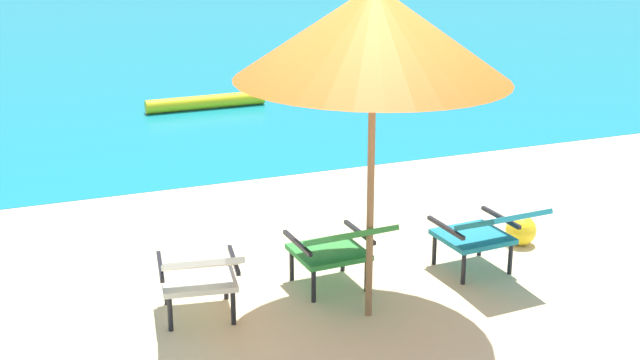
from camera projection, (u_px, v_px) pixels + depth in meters
name	position (u px, v px, depth m)	size (l,w,h in m)	color
ground_plane	(213.00, 154.00, 10.45)	(40.00, 40.00, 0.00)	beige
ocean_band	(105.00, 38.00, 17.51)	(40.00, 18.00, 0.01)	teal
swim_buoy	(206.00, 102.00, 12.35)	(0.18, 0.18, 1.60)	yellow
lounge_chair_left	(200.00, 273.00, 6.44)	(0.66, 0.94, 0.68)	silver
lounge_chair_center	(339.00, 245.00, 6.90)	(0.58, 0.90, 0.68)	#338E3D
lounge_chair_right	(486.00, 229.00, 7.20)	(0.60, 0.91, 0.68)	teal
beach_umbrella_center	(374.00, 33.00, 6.06)	(2.60, 2.60, 2.37)	olive
beach_ball	(521.00, 230.00, 7.92)	(0.26, 0.26, 0.26)	yellow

